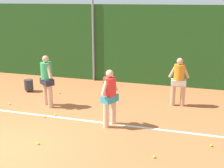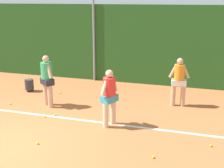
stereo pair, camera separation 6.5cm
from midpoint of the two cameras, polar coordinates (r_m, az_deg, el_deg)
The scene contains 15 objects.
ground_plane at distance 9.92m, azimuth -12.77°, elevation -6.39°, with size 31.49×31.49×0.00m, color #B76638.
hedge_fence_backdrop at distance 13.84m, azimuth -3.09°, elevation 7.86°, with size 20.47×0.25×3.47m, color #23511E.
fence_post_center at distance 13.64m, azimuth -3.36°, elevation 8.59°, with size 0.10×0.10×3.88m, color gray.
court_baseline_paint at distance 10.08m, azimuth -12.22°, elevation -5.96°, with size 14.96×0.10×0.01m, color white.
player_foreground_near at distance 8.80m, azimuth -0.29°, elevation -2.09°, with size 0.48×0.68×1.74m.
player_midcourt at distance 10.66m, azimuth -12.20°, elevation 1.12°, with size 0.65×0.57×1.84m.
player_backcourt_far at distance 10.72m, azimuth 12.90°, elevation 0.86°, with size 0.73×0.37×1.74m.
ball_hopper at distance 12.75m, azimuth -15.46°, elevation -0.09°, with size 0.36×0.36×0.51m.
tennis_ball_0 at distance 10.03m, azimuth -10.69°, elevation -5.80°, with size 0.07×0.07×0.07m, color #CCDB33.
tennis_ball_1 at distance 8.34m, azimuth 18.64°, elevation -11.15°, with size 0.07×0.07×0.07m, color #CCDB33.
tennis_ball_2 at distance 7.50m, azimuth 8.20°, elevation -13.68°, with size 0.07×0.07×0.07m, color #CCDB33.
tennis_ball_4 at distance 8.28m, azimuth -13.90°, elevation -10.95°, with size 0.07×0.07×0.07m, color #CCDB33.
tennis_ball_5 at distance 11.47m, azimuth -18.82°, elevation -3.57°, with size 0.07×0.07×0.07m, color #CCDB33.
tennis_ball_6 at distance 9.96m, azimuth -12.62°, elevation -6.09°, with size 0.07×0.07×0.07m, color #CCDB33.
tennis_ball_8 at distance 12.28m, azimuth -9.83°, elevation -1.62°, with size 0.07×0.07×0.07m, color #CCDB33.
Camera 2 is at (4.71, -5.82, 3.75)m, focal length 47.65 mm.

